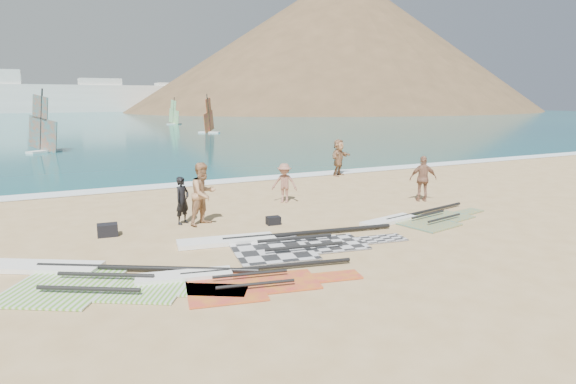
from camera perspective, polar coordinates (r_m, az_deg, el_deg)
name	(u,v)px	position (r m, az deg, el deg)	size (l,w,h in m)	color
ground	(328,262)	(12.12, 4.79, -8.25)	(300.00, 300.00, 0.00)	tan
sea	(69,114)	(141.92, -24.49, 8.41)	(300.00, 240.00, 0.06)	#0D4B5E
surf_line	(193,184)	(23.19, -11.23, 0.88)	(300.00, 1.20, 0.04)	white
far_town	(4,97)	(160.04, -30.61, 9.67)	(160.00, 8.00, 12.00)	white
headland_main	(343,111)	(166.81, 6.52, 9.55)	(143.00, 143.00, 45.00)	brown
headland_minor	(404,109)	(195.74, 13.62, 9.52)	(70.00, 70.00, 28.00)	brown
rig_grey	(277,243)	(13.46, -1.34, -6.01)	(6.45, 3.04, 0.21)	black
rig_green	(86,277)	(11.85, -22.84, -9.30)	(5.85, 4.78, 0.21)	#5BAA22
rig_orange	(418,219)	(16.60, 15.20, -3.12)	(5.19, 2.51, 0.20)	gold
rig_red	(231,279)	(10.91, -6.78, -10.25)	(5.01, 2.46, 0.20)	red
gear_bag_near	(108,230)	(15.18, -20.60, -4.24)	(0.57, 0.42, 0.36)	black
gear_bag_far	(273,221)	(15.52, -1.75, -3.40)	(0.44, 0.30, 0.26)	black
person_wetsuit	(182,200)	(15.83, -12.41, -0.98)	(0.56, 0.37, 1.54)	black
beachgoer_left	(203,194)	(15.57, -10.00, -0.21)	(0.98, 0.76, 2.01)	tan
beachgoer_mid	(284,183)	(18.69, -0.43, 1.08)	(0.99, 0.57, 1.54)	#976452
beachgoer_back	(423,179)	(19.62, 15.72, 1.53)	(1.05, 0.44, 1.80)	#96674F
beachgoer_right	(339,157)	(25.42, 6.02, 4.10)	(1.79, 0.57, 1.93)	#AA7B56
windsurfer_left	(43,134)	(40.63, -27.07, 6.10)	(2.50, 2.51, 4.78)	white
windsurfer_centre	(209,122)	(57.83, -9.36, 8.21)	(2.40, 2.41, 4.59)	white
windsurfer_right	(174,116)	(78.43, -13.38, 8.70)	(2.43, 2.72, 4.27)	white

